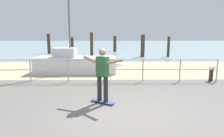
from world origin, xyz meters
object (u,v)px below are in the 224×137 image
(skateboarder, at_px, (102,72))
(seagull, at_px, (212,68))
(skateboard, at_px, (103,102))
(bollard_short, at_px, (211,75))
(sailboat, at_px, (79,64))

(skateboarder, bearing_deg, seagull, 31.51)
(skateboard, bearing_deg, skateboarder, -45.00)
(skateboard, height_order, skateboarder, skateboarder)
(skateboarder, distance_m, seagull, 5.77)
(skateboard, distance_m, seagull, 5.78)
(skateboard, xyz_separation_m, bollard_short, (4.90, 3.03, 0.21))
(skateboard, distance_m, skateboarder, 0.95)
(bollard_short, bearing_deg, seagull, -79.64)
(skateboarder, xyz_separation_m, seagull, (4.91, 3.01, -0.39))
(skateboard, bearing_deg, bollard_short, 31.67)
(sailboat, relative_size, skateboarder, 3.53)
(seagull, bearing_deg, skateboard, -148.49)
(skateboard, relative_size, seagull, 1.60)
(sailboat, height_order, seagull, sailboat)
(skateboarder, height_order, bollard_short, skateboarder)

